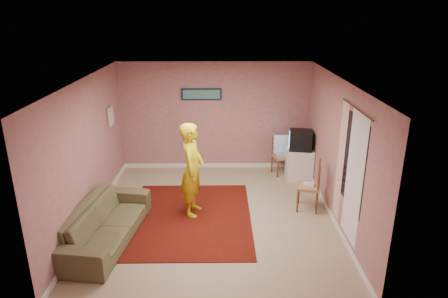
{
  "coord_description": "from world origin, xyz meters",
  "views": [
    {
      "loc": [
        0.16,
        -6.73,
        3.75
      ],
      "look_at": [
        0.21,
        0.6,
        1.15
      ],
      "focal_mm": 32.0,
      "sensor_mm": 36.0,
      "label": 1
    }
  ],
  "objects_px": {
    "person": "(192,170)",
    "chair_a": "(282,152)",
    "chair_b": "(309,180)",
    "tv_cabinet": "(299,164)",
    "sofa": "(105,223)",
    "crt_tv": "(300,140)"
  },
  "relations": [
    {
      "from": "person",
      "to": "chair_a",
      "type": "bearing_deg",
      "value": -37.77
    },
    {
      "from": "tv_cabinet",
      "to": "chair_a",
      "type": "distance_m",
      "value": 0.5
    },
    {
      "from": "crt_tv",
      "to": "person",
      "type": "relative_size",
      "value": 0.32
    },
    {
      "from": "chair_a",
      "to": "chair_b",
      "type": "xyz_separation_m",
      "value": [
        0.26,
        -1.76,
        0.06
      ]
    },
    {
      "from": "crt_tv",
      "to": "sofa",
      "type": "xyz_separation_m",
      "value": [
        -3.74,
        -2.58,
        -0.61
      ]
    },
    {
      "from": "tv_cabinet",
      "to": "chair_a",
      "type": "height_order",
      "value": "chair_a"
    },
    {
      "from": "chair_b",
      "to": "person",
      "type": "relative_size",
      "value": 0.3
    },
    {
      "from": "person",
      "to": "sofa",
      "type": "bearing_deg",
      "value": 131.96
    },
    {
      "from": "chair_a",
      "to": "person",
      "type": "height_order",
      "value": "person"
    },
    {
      "from": "tv_cabinet",
      "to": "sofa",
      "type": "relative_size",
      "value": 0.32
    },
    {
      "from": "chair_a",
      "to": "sofa",
      "type": "xyz_separation_m",
      "value": [
        -3.39,
        -2.88,
        -0.22
      ]
    },
    {
      "from": "crt_tv",
      "to": "person",
      "type": "height_order",
      "value": "person"
    },
    {
      "from": "chair_b",
      "to": "sofa",
      "type": "relative_size",
      "value": 0.24
    },
    {
      "from": "tv_cabinet",
      "to": "person",
      "type": "relative_size",
      "value": 0.4
    },
    {
      "from": "chair_a",
      "to": "tv_cabinet",
      "type": "bearing_deg",
      "value": -57.34
    },
    {
      "from": "crt_tv",
      "to": "chair_a",
      "type": "xyz_separation_m",
      "value": [
        -0.35,
        0.3,
        -0.4
      ]
    },
    {
      "from": "tv_cabinet",
      "to": "crt_tv",
      "type": "xyz_separation_m",
      "value": [
        -0.01,
        0.0,
        0.58
      ]
    },
    {
      "from": "tv_cabinet",
      "to": "person",
      "type": "height_order",
      "value": "person"
    },
    {
      "from": "chair_a",
      "to": "chair_b",
      "type": "relative_size",
      "value": 0.94
    },
    {
      "from": "sofa",
      "to": "person",
      "type": "distance_m",
      "value": 1.8
    },
    {
      "from": "crt_tv",
      "to": "person",
      "type": "xyz_separation_m",
      "value": [
        -2.33,
        -1.63,
        -0.04
      ]
    },
    {
      "from": "tv_cabinet",
      "to": "chair_a",
      "type": "xyz_separation_m",
      "value": [
        -0.36,
        0.3,
        0.18
      ]
    }
  ]
}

